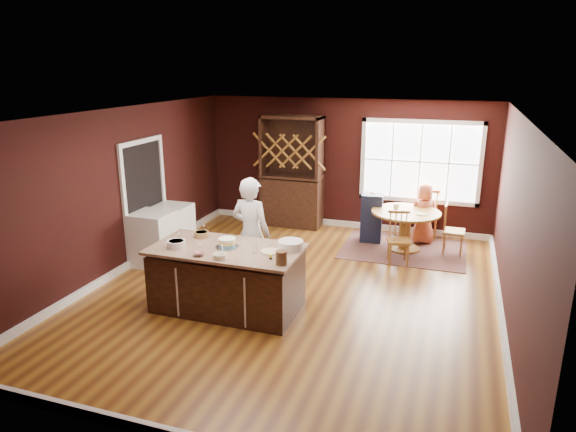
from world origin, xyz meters
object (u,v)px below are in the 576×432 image
(high_chair, at_px, (372,217))
(hutch, at_px, (292,172))
(chair_north, at_px, (428,213))
(washer, at_px, (154,239))
(baker, at_px, (251,234))
(layer_cake, at_px, (227,243))
(kitchen_island, at_px, (227,280))
(chair_south, at_px, (399,238))
(seated_woman, at_px, (423,214))
(chair_east, at_px, (454,229))
(dryer, at_px, (173,229))
(toddler, at_px, (369,200))
(dining_table, at_px, (405,222))

(high_chair, distance_m, hutch, 1.99)
(chair_north, height_order, washer, chair_north)
(high_chair, relative_size, hutch, 0.42)
(baker, height_order, layer_cake, baker)
(kitchen_island, bearing_deg, hutch, 95.38)
(chair_south, height_order, washer, washer)
(chair_north, bearing_deg, layer_cake, 58.40)
(hutch, relative_size, washer, 2.51)
(baker, xyz_separation_m, washer, (-1.97, 0.34, -0.41))
(chair_north, xyz_separation_m, seated_woman, (-0.06, -0.34, 0.07))
(chair_east, height_order, dryer, chair_east)
(layer_cake, xyz_separation_m, chair_south, (2.07, 2.50, -0.52))
(chair_north, bearing_deg, chair_south, 76.11)
(chair_south, xyz_separation_m, seated_woman, (0.31, 1.26, 0.13))
(chair_east, xyz_separation_m, chair_north, (-0.53, 0.77, 0.05))
(toddler, distance_m, hutch, 1.83)
(hutch, bearing_deg, chair_north, 1.03)
(layer_cake, bearing_deg, washer, 150.07)
(high_chair, relative_size, toddler, 3.84)
(kitchen_island, xyz_separation_m, layer_cake, (0.01, 0.02, 0.55))
(dining_table, height_order, chair_north, chair_north)
(layer_cake, bearing_deg, toddler, 69.52)
(chair_south, distance_m, high_chair, 1.25)
(chair_south, relative_size, dryer, 1.03)
(layer_cake, xyz_separation_m, dryer, (-1.93, 1.75, -0.54))
(dryer, bearing_deg, toddler, 29.42)
(chair_east, distance_m, hutch, 3.51)
(chair_north, relative_size, dryer, 1.17)
(kitchen_island, height_order, chair_south, chair_south)
(dryer, bearing_deg, kitchen_island, -42.63)
(chair_east, distance_m, chair_north, 0.94)
(baker, xyz_separation_m, toddler, (1.31, 2.83, -0.07))
(baker, relative_size, layer_cake, 5.37)
(seated_woman, xyz_separation_m, high_chair, (-0.97, -0.20, -0.09))
(baker, bearing_deg, chair_north, -117.31)
(kitchen_island, distance_m, chair_north, 4.80)
(dining_table, distance_m, chair_east, 0.88)
(layer_cake, relative_size, dryer, 0.36)
(dining_table, height_order, layer_cake, layer_cake)
(baker, bearing_deg, toddler, -106.33)
(seated_woman, bearing_deg, chair_east, 123.89)
(baker, height_order, seated_woman, baker)
(high_chair, height_order, hutch, hutch)
(high_chair, xyz_separation_m, washer, (-3.35, -2.45, -0.03))
(baker, distance_m, layer_cake, 0.78)
(dining_table, relative_size, high_chair, 1.27)
(dining_table, xyz_separation_m, dryer, (-4.03, -1.50, -0.08))
(layer_cake, height_order, hutch, hutch)
(dining_table, distance_m, baker, 3.24)
(chair_east, bearing_deg, washer, 116.38)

